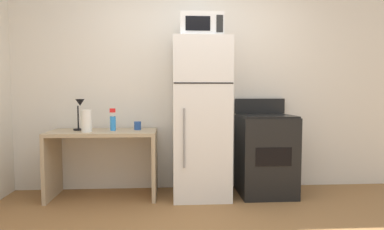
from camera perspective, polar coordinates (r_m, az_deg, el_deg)
wall_back_white at (r=4.08m, az=0.18°, el=5.66°), size 5.00×0.10×2.60m
desk at (r=3.86m, az=-15.00°, el=-5.95°), size 1.18×0.56×0.75m
desk_lamp at (r=3.91m, az=-18.84°, el=0.97°), size 0.14×0.12×0.35m
coffee_mug at (r=3.83m, az=-9.37°, el=-1.83°), size 0.08×0.08×0.09m
paper_towel_roll at (r=3.74m, az=-17.75°, el=-0.99°), size 0.11×0.11×0.24m
spray_bottle at (r=3.80m, az=-13.49°, el=-1.15°), size 0.06×0.06×0.25m
refrigerator at (r=3.72m, az=1.53°, el=-0.60°), size 0.63×0.65×1.77m
microwave at (r=3.75m, az=1.59°, el=15.01°), size 0.46×0.35×0.26m
oven_range at (r=3.93m, az=12.55°, el=-6.59°), size 0.61×0.61×1.10m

